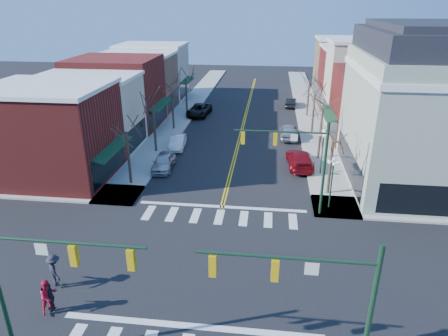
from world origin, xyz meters
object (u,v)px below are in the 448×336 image
(car_right_near, at_px, (300,159))
(car_right_mid, at_px, (288,131))
(car_left_far, at_px, (199,110))
(pedestrian_dark_b, at_px, (55,270))
(lamppost_midblock, at_px, (323,144))
(victorian_corner, at_px, (431,108))
(pedestrian_dark_a, at_px, (50,296))
(car_right_far, at_px, (291,102))
(lamppost_corner, at_px, (333,173))
(car_left_near, at_px, (164,162))
(pedestrian_red_b, at_px, (48,296))
(car_left_mid, at_px, (178,142))

(car_right_near, relative_size, car_right_mid, 1.13)
(car_left_far, distance_m, pedestrian_dark_b, 36.35)
(lamppost_midblock, height_order, car_right_mid, lamppost_midblock)
(victorian_corner, xyz_separation_m, pedestrian_dark_a, (-23.80, -18.95, -5.69))
(car_right_mid, bearing_deg, pedestrian_dark_b, 63.55)
(lamppost_midblock, distance_m, car_right_far, 25.34)
(car_right_near, distance_m, pedestrian_dark_b, 24.06)
(lamppost_corner, xyz_separation_m, car_right_near, (-1.80, 8.17, -2.17))
(car_left_near, distance_m, car_left_far, 19.16)
(lamppost_midblock, relative_size, pedestrian_dark_a, 2.66)
(car_right_near, distance_m, pedestrian_dark_a, 25.17)
(victorian_corner, distance_m, car_left_far, 30.47)
(pedestrian_red_b, xyz_separation_m, pedestrian_dark_b, (-0.72, 1.96, 0.02))
(lamppost_corner, xyz_separation_m, car_right_far, (-1.80, 31.67, -2.29))
(car_left_mid, xyz_separation_m, pedestrian_dark_b, (-1.62, -23.01, 0.43))
(car_left_far, bearing_deg, victorian_corner, -34.76)
(victorian_corner, height_order, car_right_mid, victorian_corner)
(pedestrian_red_b, bearing_deg, lamppost_corner, -18.12)
(lamppost_midblock, xyz_separation_m, car_right_near, (-1.80, 1.67, -2.17))
(lamppost_midblock, height_order, pedestrian_dark_b, lamppost_midblock)
(car_left_mid, distance_m, pedestrian_red_b, 24.98)
(pedestrian_red_b, bearing_deg, victorian_corner, -19.53)
(pedestrian_red_b, bearing_deg, lamppost_midblock, -6.62)
(lamppost_midblock, height_order, car_right_near, lamppost_midblock)
(victorian_corner, bearing_deg, lamppost_corner, -144.14)
(car_left_mid, distance_m, pedestrian_dark_b, 23.07)
(car_left_mid, height_order, pedestrian_red_b, pedestrian_red_b)
(pedestrian_dark_a, bearing_deg, car_left_near, 128.68)
(pedestrian_dark_b, bearing_deg, pedestrian_red_b, 157.14)
(lamppost_corner, distance_m, lamppost_midblock, 6.50)
(victorian_corner, bearing_deg, car_right_near, 167.88)
(lamppost_corner, height_order, car_left_near, lamppost_corner)
(lamppost_corner, distance_m, pedestrian_dark_b, 19.73)
(victorian_corner, distance_m, car_left_near, 23.65)
(car_left_far, distance_m, pedestrian_red_b, 38.28)
(victorian_corner, xyz_separation_m, car_left_near, (-22.90, 0.06, -5.91))
(lamppost_corner, xyz_separation_m, pedestrian_dark_b, (-16.22, -11.09, -1.84))
(pedestrian_dark_a, bearing_deg, car_right_mid, 107.98)
(car_left_far, relative_size, car_right_far, 1.39)
(lamppost_midblock, height_order, car_left_near, lamppost_midblock)
(car_right_far, relative_size, pedestrian_dark_b, 2.10)
(car_left_near, relative_size, pedestrian_red_b, 2.33)
(car_left_far, distance_m, car_right_far, 14.33)
(car_left_near, relative_size, car_right_far, 1.08)
(car_right_near, relative_size, pedestrian_dark_b, 2.83)
(lamppost_midblock, bearing_deg, car_left_far, 127.94)
(victorian_corner, height_order, lamppost_midblock, victorian_corner)
(victorian_corner, height_order, car_left_far, victorian_corner)
(pedestrian_dark_b, bearing_deg, car_right_near, -79.91)
(car_left_near, relative_size, pedestrian_dark_a, 2.71)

